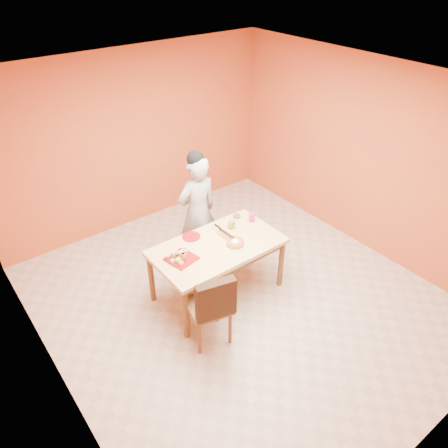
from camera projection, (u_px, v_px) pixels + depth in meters
floor at (239, 299)px, 5.63m from camera, size 5.00×5.00×0.00m
ceiling at (245, 89)px, 4.14m from camera, size 5.00×5.00×0.00m
wall_back at (136, 141)px, 6.54m from camera, size 4.50×0.00×4.50m
wall_left at (39, 294)px, 3.74m from camera, size 0.00×5.00×5.00m
wall_right at (367, 158)px, 6.03m from camera, size 0.00×5.00×5.00m
dining_table at (217, 251)px, 5.38m from camera, size 1.60×0.90×0.76m
dining_chair at (210, 305)px, 4.81m from camera, size 0.56×0.63×1.00m
pastry_pile at (181, 255)px, 5.06m from camera, size 0.28×0.28×0.09m
person at (197, 212)px, 5.87m from camera, size 0.60×0.40×1.62m
pastry_platter at (182, 259)px, 5.09m from camera, size 0.37×0.37×0.02m
red_dinner_plate at (191, 237)px, 5.46m from camera, size 0.27×0.27×0.01m
white_cake_plate at (235, 245)px, 5.32m from camera, size 0.34×0.34×0.01m
sponge_cake at (235, 243)px, 5.30m from camera, size 0.28×0.28×0.05m
cake_server at (227, 234)px, 5.40m from camera, size 0.06×0.27×0.01m
egg_ornament at (232, 224)px, 5.60m from camera, size 0.11×0.09×0.13m
magenta_glass at (252, 218)px, 5.74m from camera, size 0.10×0.10×0.11m
checker_tin at (237, 216)px, 5.85m from camera, size 0.11×0.11×0.03m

